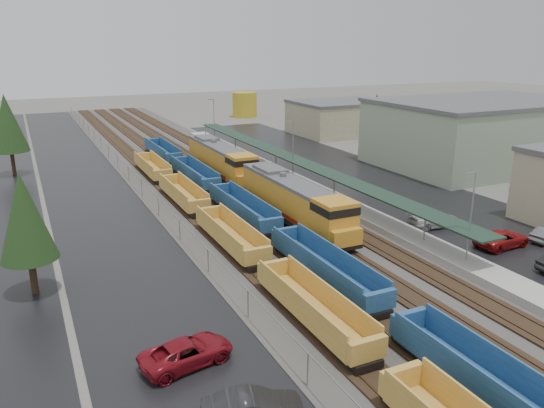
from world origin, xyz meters
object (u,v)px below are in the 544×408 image
Objects in this scene: storage_tank at (245,105)px; parked_car_east_b at (502,239)px; parked_car_west_c at (187,353)px; well_string_blue at (278,234)px; locomotive_lead at (295,201)px; locomotive_trail at (221,160)px; parked_car_east_c at (434,219)px; well_string_yellow at (265,267)px.

storage_tank reaches higher than parked_car_east_b.
well_string_blue is at bearing -52.46° from parked_car_west_c.
parked_car_west_c is at bearing -132.05° from locomotive_lead.
storage_tank is 1.10× the size of parked_car_west_c.
parked_car_west_c is 30.97m from parked_car_east_b.
well_string_blue reaches higher than parked_car_east_b.
storage_tank reaches higher than locomotive_trail.
locomotive_lead is 24.90m from parked_car_west_c.
locomotive_lead is 3.81× the size of parked_car_west_c.
storage_tank is 1.10× the size of parked_car_east_c.
storage_tank is at bearing -2.57° from parked_car_east_c.
well_string_blue reaches higher than well_string_yellow.
storage_tank is at bearing 69.31° from well_string_blue.
parked_car_east_b is at bearing -67.85° from locomotive_trail.
well_string_blue reaches higher than parked_car_west_c.
well_string_yellow is 15.99× the size of parked_car_east_c.
parked_car_west_c is (-42.94, -94.47, -2.21)m from storage_tank.
parked_car_east_b is 0.99× the size of parked_car_east_c.
parked_car_west_c is 1.00× the size of parked_car_east_b.
well_string_blue is at bearing 60.59° from parked_car_east_b.
parked_car_east_c is at bearing -66.19° from locomotive_trail.
well_string_yellow reaches higher than parked_car_west_c.
locomotive_trail is 29.97m from parked_car_east_c.
locomotive_lead is at bearing -90.00° from locomotive_trail.
storage_tank is 83.65m from parked_car_east_c.
locomotive_trail is (0.00, 21.00, 0.00)m from locomotive_lead.
locomotive_trail is 42.84m from parked_car_west_c.
locomotive_trail is 32.30m from well_string_yellow.
locomotive_lead is at bearing 46.53° from well_string_blue.
parked_car_west_c reaches higher than parked_car_east_b.
parked_car_east_c is at bearing -7.66° from well_string_blue.
well_string_blue is at bearing -110.69° from storage_tank.
parked_car_east_c is (-14.23, -82.41, -2.17)m from storage_tank.
locomotive_lead is 3.45× the size of storage_tank.
well_string_blue is 17.97× the size of parked_car_west_c.
storage_tank is (26.31, 55.02, 0.50)m from locomotive_trail.
well_string_blue reaches higher than parked_car_east_c.
parked_car_east_c is (12.08, -6.38, -1.67)m from locomotive_lead.
parked_car_west_c is at bearing 120.01° from parked_car_east_c.
locomotive_trail is at bearing 75.65° from well_string_yellow.
storage_tank reaches higher than parked_car_west_c.
parked_car_east_b is (13.86, -13.04, -1.71)m from locomotive_lead.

